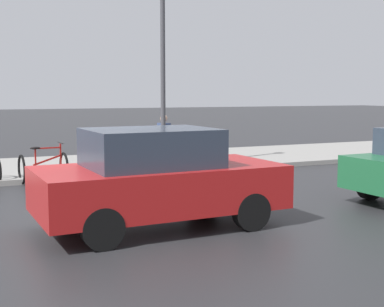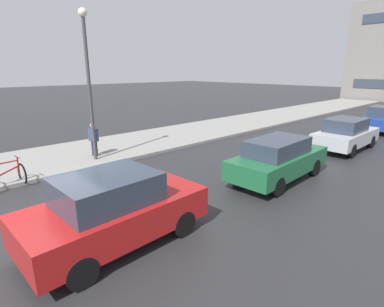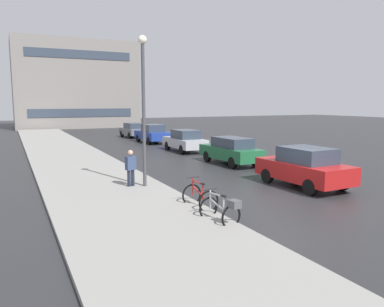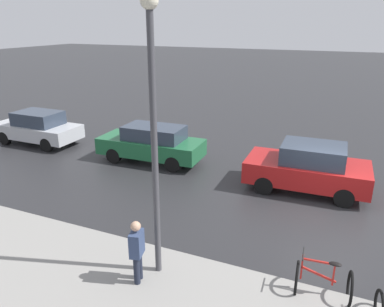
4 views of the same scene
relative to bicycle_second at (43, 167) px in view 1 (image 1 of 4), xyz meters
name	(u,v)px [view 1 (image 1 of 4)]	position (x,y,z in m)	size (l,w,h in m)	color
ground_plane	(81,211)	(3.75, 0.11, -0.41)	(140.00, 140.00, 0.00)	#28282B
sidewalk_kerb	(312,153)	(-2.25, 10.11, -0.34)	(4.80, 60.00, 0.14)	gray
bicycle_second	(43,167)	(0.00, 0.00, 0.00)	(0.85, 1.19, 1.02)	black
car_red	(158,178)	(5.51, 1.04, 0.43)	(2.08, 4.18, 1.69)	#AD1919
pedestrian	(164,138)	(-1.23, 3.80, 0.50)	(0.44, 0.33, 1.63)	#1E2333
streetlamp	(163,42)	(-0.70, 3.57, 3.34)	(0.35, 0.35, 6.17)	#424247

